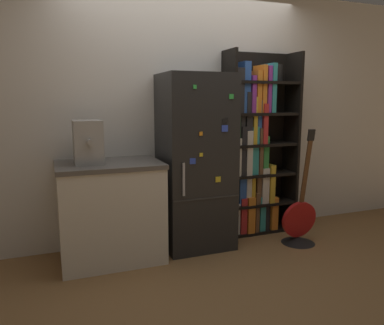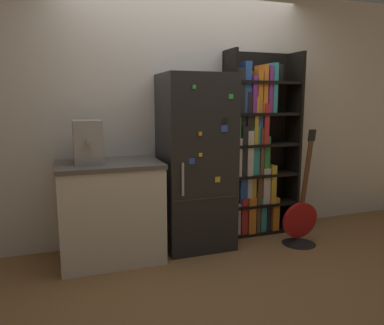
% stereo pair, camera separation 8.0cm
% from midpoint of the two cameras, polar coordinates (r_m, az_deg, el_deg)
% --- Properties ---
extents(ground_plane, '(16.00, 16.00, 0.00)m').
position_cam_midpoint_polar(ground_plane, '(3.78, 0.81, -13.19)').
color(ground_plane, olive).
extents(wall_back, '(8.00, 0.05, 2.60)m').
position_cam_midpoint_polar(wall_back, '(3.93, -1.73, 7.22)').
color(wall_back, silver).
rests_on(wall_back, ground_plane).
extents(refrigerator, '(0.67, 0.61, 1.70)m').
position_cam_midpoint_polar(refrigerator, '(3.68, -0.07, 0.06)').
color(refrigerator, black).
rests_on(refrigerator, ground_plane).
extents(bookshelf, '(0.81, 0.32, 1.96)m').
position_cam_midpoint_polar(bookshelf, '(4.11, 8.64, 1.75)').
color(bookshelf, black).
rests_on(bookshelf, ground_plane).
extents(kitchen_counter, '(0.92, 0.67, 0.91)m').
position_cam_midpoint_polar(kitchen_counter, '(3.54, -12.95, -7.22)').
color(kitchen_counter, silver).
rests_on(kitchen_counter, ground_plane).
extents(espresso_machine, '(0.24, 0.32, 0.38)m').
position_cam_midpoint_polar(espresso_machine, '(3.38, -16.22, 3.00)').
color(espresso_machine, '#A5A39E').
rests_on(espresso_machine, kitchen_counter).
extents(guitar, '(0.38, 0.34, 1.18)m').
position_cam_midpoint_polar(guitar, '(4.03, 15.42, -9.46)').
color(guitar, black).
rests_on(guitar, ground_plane).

